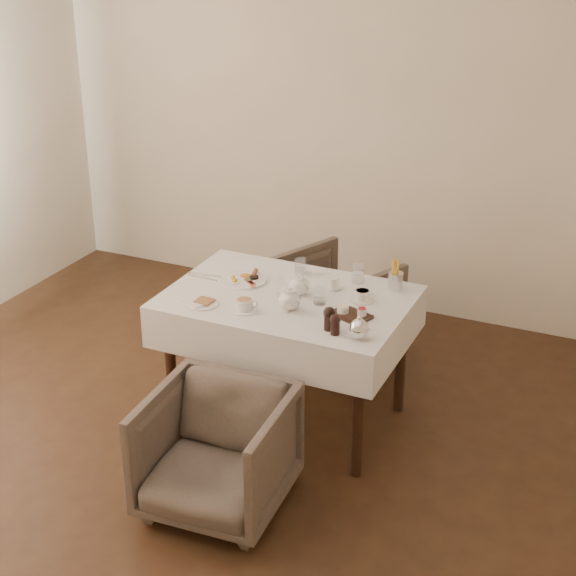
# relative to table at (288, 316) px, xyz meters

# --- Properties ---
(table) EXTENTS (1.28, 0.88, 0.75)m
(table) POSITION_rel_table_xyz_m (0.00, 0.00, 0.00)
(table) COLOR black
(table) RESTS_ON ground
(armchair_near) EXTENTS (0.68, 0.70, 0.60)m
(armchair_near) POSITION_rel_table_xyz_m (0.02, -0.84, -0.34)
(armchair_near) COLOR #4F4539
(armchair_near) RESTS_ON ground
(armchair_far) EXTENTS (0.89, 0.90, 0.63)m
(armchair_far) POSITION_rel_table_xyz_m (-0.08, 0.87, -0.33)
(armchair_far) COLOR #4F4539
(armchair_far) RESTS_ON ground
(breakfast_plate) EXTENTS (0.26, 0.26, 0.03)m
(breakfast_plate) POSITION_rel_table_xyz_m (-0.30, 0.09, 0.13)
(breakfast_plate) COLOR white
(breakfast_plate) RESTS_ON table
(side_plate) EXTENTS (0.19, 0.18, 0.02)m
(side_plate) POSITION_rel_table_xyz_m (-0.37, -0.28, 0.12)
(side_plate) COLOR white
(side_plate) RESTS_ON table
(teapot_centre) EXTENTS (0.17, 0.15, 0.12)m
(teapot_centre) POSITION_rel_table_xyz_m (0.05, 0.04, 0.18)
(teapot_centre) COLOR white
(teapot_centre) RESTS_ON table
(teapot_front) EXTENTS (0.19, 0.16, 0.13)m
(teapot_front) POSITION_rel_table_xyz_m (0.08, -0.15, 0.18)
(teapot_front) COLOR white
(teapot_front) RESTS_ON table
(creamer) EXTENTS (0.06, 0.06, 0.07)m
(creamer) POSITION_rel_table_xyz_m (0.19, 0.18, 0.15)
(creamer) COLOR white
(creamer) RESTS_ON table
(teacup_near) EXTENTS (0.13, 0.13, 0.07)m
(teacup_near) POSITION_rel_table_xyz_m (-0.13, -0.26, 0.15)
(teacup_near) COLOR white
(teacup_near) RESTS_ON table
(teacup_far) EXTENTS (0.12, 0.12, 0.06)m
(teacup_far) POSITION_rel_table_xyz_m (0.38, 0.11, 0.14)
(teacup_far) COLOR white
(teacup_far) RESTS_ON table
(glass_left) EXTENTS (0.06, 0.06, 0.09)m
(glass_left) POSITION_rel_table_xyz_m (-0.06, 0.30, 0.16)
(glass_left) COLOR silver
(glass_left) RESTS_ON table
(glass_mid) EXTENTS (0.08, 0.08, 0.09)m
(glass_mid) POSITION_rel_table_xyz_m (0.19, -0.01, 0.16)
(glass_mid) COLOR silver
(glass_mid) RESTS_ON table
(glass_right) EXTENTS (0.08, 0.08, 0.10)m
(glass_right) POSITION_rel_table_xyz_m (0.28, 0.33, 0.17)
(glass_right) COLOR silver
(glass_right) RESTS_ON table
(condiment_board) EXTENTS (0.23, 0.19, 0.05)m
(condiment_board) POSITION_rel_table_xyz_m (0.39, -0.09, 0.13)
(condiment_board) COLOR black
(condiment_board) RESTS_ON table
(pepper_mill_left) EXTENTS (0.07, 0.07, 0.12)m
(pepper_mill_left) POSITION_rel_table_xyz_m (0.35, -0.27, 0.18)
(pepper_mill_left) COLOR black
(pepper_mill_left) RESTS_ON table
(pepper_mill_right) EXTENTS (0.07, 0.07, 0.11)m
(pepper_mill_right) POSITION_rel_table_xyz_m (0.39, -0.30, 0.17)
(pepper_mill_right) COLOR black
(pepper_mill_right) RESTS_ON table
(silver_pot) EXTENTS (0.15, 0.13, 0.12)m
(silver_pot) POSITION_rel_table_xyz_m (0.51, -0.30, 0.18)
(silver_pot) COLOR white
(silver_pot) RESTS_ON table
(fries_cup) EXTENTS (0.08, 0.08, 0.17)m
(fries_cup) POSITION_rel_table_xyz_m (0.49, 0.32, 0.19)
(fries_cup) COLOR silver
(fries_cup) RESTS_ON table
(cutlery_fork) EXTENTS (0.21, 0.05, 0.00)m
(cutlery_fork) POSITION_rel_table_xyz_m (-0.53, 0.06, 0.12)
(cutlery_fork) COLOR silver
(cutlery_fork) RESTS_ON table
(cutlery_knife) EXTENTS (0.19, 0.02, 0.00)m
(cutlery_knife) POSITION_rel_table_xyz_m (-0.53, 0.02, 0.12)
(cutlery_knife) COLOR silver
(cutlery_knife) RESTS_ON table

